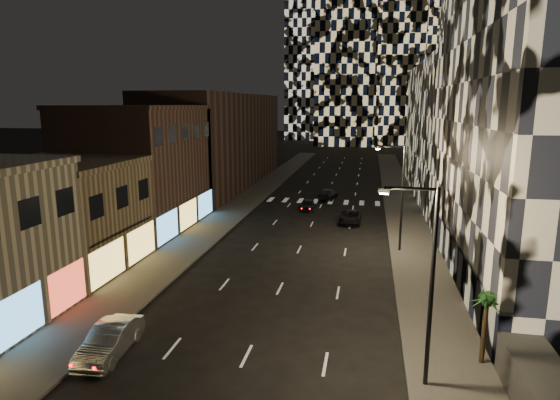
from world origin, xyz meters
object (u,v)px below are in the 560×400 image
at_px(car_silver_parked, 110,340).
at_px(car_dark_midlane, 308,205).
at_px(streetlight_far, 400,191).
at_px(car_dark_rightlane, 350,217).
at_px(palm_tree, 487,305).
at_px(streetlight_near, 427,274).
at_px(car_dark_oncoming, 328,194).

xyz_separation_m(car_silver_parked, car_dark_midlane, (5.50, 34.80, -0.15)).
height_order(streetlight_far, car_dark_rightlane, streetlight_far).
relative_size(car_dark_midlane, palm_tree, 1.04).
height_order(streetlight_far, car_dark_midlane, streetlight_far).
bearing_deg(car_dark_rightlane, palm_tree, -73.44).
bearing_deg(palm_tree, streetlight_near, -142.87).
bearing_deg(palm_tree, car_dark_oncoming, 105.68).
xyz_separation_m(car_dark_midlane, car_dark_rightlane, (5.30, -5.38, 0.03)).
bearing_deg(streetlight_near, car_dark_oncoming, 100.70).
relative_size(streetlight_near, car_silver_parked, 1.88).
xyz_separation_m(streetlight_near, streetlight_far, (0.00, 20.00, 0.00)).
xyz_separation_m(car_silver_parked, palm_tree, (18.31, 2.57, 2.32)).
distance_m(car_dark_rightlane, palm_tree, 27.98).
bearing_deg(streetlight_far, car_dark_midlane, 123.46).
bearing_deg(car_dark_oncoming, car_dark_rightlane, 113.21).
bearing_deg(car_dark_oncoming, streetlight_far, 117.39).
bearing_deg(streetlight_near, streetlight_far, 90.00).
bearing_deg(car_silver_parked, palm_tree, 4.51).
xyz_separation_m(car_dark_midlane, palm_tree, (12.80, -32.23, 2.47)).
xyz_separation_m(streetlight_near, palm_tree, (3.15, 2.38, -2.24)).
height_order(streetlight_near, streetlight_far, same).
relative_size(car_silver_parked, car_dark_midlane, 1.28).
distance_m(streetlight_near, car_dark_oncoming, 42.57).
height_order(car_silver_parked, car_dark_rightlane, car_silver_parked).
distance_m(streetlight_far, car_silver_parked, 25.66).
bearing_deg(car_silver_parked, streetlight_near, -2.76).
bearing_deg(car_dark_rightlane, car_silver_parked, -109.22).
bearing_deg(palm_tree, car_silver_parked, -172.02).
relative_size(car_silver_parked, car_dark_rightlane, 1.00).
relative_size(car_dark_oncoming, car_dark_rightlane, 1.01).
height_order(streetlight_near, car_silver_parked, streetlight_near).
bearing_deg(car_dark_rightlane, car_dark_midlane, 135.53).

